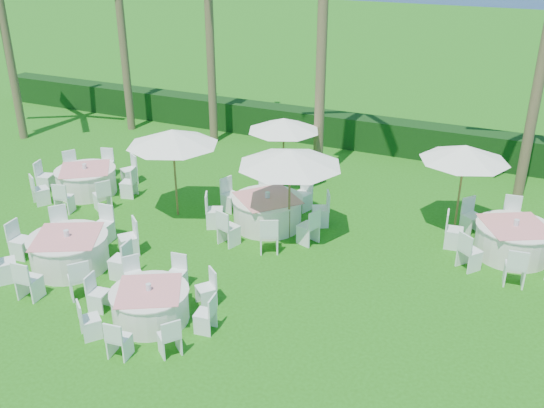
{
  "coord_description": "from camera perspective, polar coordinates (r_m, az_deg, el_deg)",
  "views": [
    {
      "loc": [
        6.51,
        -9.54,
        7.8
      ],
      "look_at": [
        0.65,
        3.27,
        1.3
      ],
      "focal_mm": 40.0,
      "sensor_mm": 36.0,
      "label": 1
    }
  ],
  "objects": [
    {
      "name": "banquet_table_e",
      "position": [
        17.09,
        -0.42,
        -0.66
      ],
      "size": [
        3.43,
        3.43,
        1.04
      ],
      "color": "silver",
      "rests_on": "ground"
    },
    {
      "name": "banquet_table_a",
      "position": [
        15.88,
        -18.55,
        -4.2
      ],
      "size": [
        3.43,
        3.43,
        1.02
      ],
      "color": "silver",
      "rests_on": "ground"
    },
    {
      "name": "banquet_table_b",
      "position": [
        13.44,
        -11.38,
        -9.24
      ],
      "size": [
        2.98,
        2.98,
        0.91
      ],
      "color": "silver",
      "rests_on": "ground"
    },
    {
      "name": "umbrella_c",
      "position": [
        19.21,
        1.11,
        7.49
      ],
      "size": [
        2.32,
        2.32,
        2.3
      ],
      "color": "brown",
      "rests_on": "ground"
    },
    {
      "name": "banquet_table_f",
      "position": [
        16.77,
        21.76,
        -3.14
      ],
      "size": [
        3.43,
        3.43,
        1.02
      ],
      "color": "silver",
      "rests_on": "ground"
    },
    {
      "name": "ground",
      "position": [
        13.94,
        -8.15,
        -9.55
      ],
      "size": [
        120.0,
        120.0,
        0.0
      ],
      "primitive_type": "plane",
      "color": "#205C0F",
      "rests_on": "ground"
    },
    {
      "name": "umbrella_d",
      "position": [
        16.92,
        17.7,
        4.59
      ],
      "size": [
        2.4,
        2.4,
        2.52
      ],
      "color": "brown",
      "rests_on": "ground"
    },
    {
      "name": "banquet_table_d",
      "position": [
        20.1,
        -17.07,
        2.15
      ],
      "size": [
        3.3,
        3.3,
        1.0
      ],
      "color": "silver",
      "rests_on": "ground"
    },
    {
      "name": "umbrella_a",
      "position": [
        17.27,
        -9.36,
        6.2
      ],
      "size": [
        2.62,
        2.62,
        2.63
      ],
      "color": "brown",
      "rests_on": "ground"
    },
    {
      "name": "hedge",
      "position": [
        23.62,
        7.47,
        6.82
      ],
      "size": [
        34.0,
        1.0,
        1.2
      ],
      "primitive_type": "cube",
      "color": "black",
      "rests_on": "ground"
    },
    {
      "name": "palm_f",
      "position": [
        25.63,
        -23.78,
        14.36
      ],
      "size": [
        4.18,
        4.39,
        7.23
      ],
      "color": "brown",
      "rests_on": "ground"
    },
    {
      "name": "palm_d",
      "position": [
        19.54,
        24.17,
        12.47
      ],
      "size": [
        4.4,
        4.01,
        7.79
      ],
      "color": "brown",
      "rests_on": "ground"
    },
    {
      "name": "umbrella_b",
      "position": [
        15.7,
        1.69,
        4.4
      ],
      "size": [
        2.79,
        2.79,
        2.56
      ],
      "color": "brown",
      "rests_on": "ground"
    }
  ]
}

